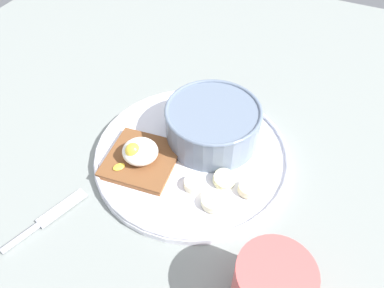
% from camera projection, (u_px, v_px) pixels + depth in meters
% --- Properties ---
extents(ground_plane, '(1.20, 1.20, 0.02)m').
position_uv_depth(ground_plane, '(192.00, 162.00, 0.57)').
color(ground_plane, gray).
rests_on(ground_plane, ground).
extents(plate, '(0.29, 0.29, 0.02)m').
position_uv_depth(plate, '(192.00, 154.00, 0.56)').
color(plate, white).
rests_on(plate, ground_plane).
extents(oatmeal_bowl, '(0.14, 0.14, 0.06)m').
position_uv_depth(oatmeal_bowl, '(213.00, 124.00, 0.55)').
color(oatmeal_bowl, slate).
rests_on(oatmeal_bowl, plate).
extents(toast_slice, '(0.11, 0.11, 0.01)m').
position_uv_depth(toast_slice, '(141.00, 160.00, 0.54)').
color(toast_slice, brown).
rests_on(toast_slice, plate).
extents(poached_egg, '(0.05, 0.06, 0.03)m').
position_uv_depth(poached_egg, '(139.00, 151.00, 0.52)').
color(poached_egg, white).
rests_on(poached_egg, toast_slice).
extents(banana_slice_front, '(0.04, 0.04, 0.01)m').
position_uv_depth(banana_slice_front, '(194.00, 184.00, 0.51)').
color(banana_slice_front, '#F9EEC6').
rests_on(banana_slice_front, plate).
extents(banana_slice_left, '(0.05, 0.05, 0.01)m').
position_uv_depth(banana_slice_left, '(214.00, 201.00, 0.49)').
color(banana_slice_left, beige).
rests_on(banana_slice_left, plate).
extents(banana_slice_back, '(0.04, 0.04, 0.01)m').
position_uv_depth(banana_slice_back, '(224.00, 179.00, 0.51)').
color(banana_slice_back, beige).
rests_on(banana_slice_back, plate).
extents(banana_slice_right, '(0.04, 0.04, 0.01)m').
position_uv_depth(banana_slice_right, '(248.00, 189.00, 0.50)').
color(banana_slice_right, beige).
rests_on(banana_slice_right, plate).
extents(coffee_mug, '(0.08, 0.08, 0.08)m').
position_uv_depth(coffee_mug, '(271.00, 288.00, 0.39)').
color(coffee_mug, '#D35351').
rests_on(coffee_mug, ground_plane).
extents(knife, '(0.05, 0.12, 0.01)m').
position_uv_depth(knife, '(44.00, 221.00, 0.48)').
color(knife, silver).
rests_on(knife, ground_plane).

